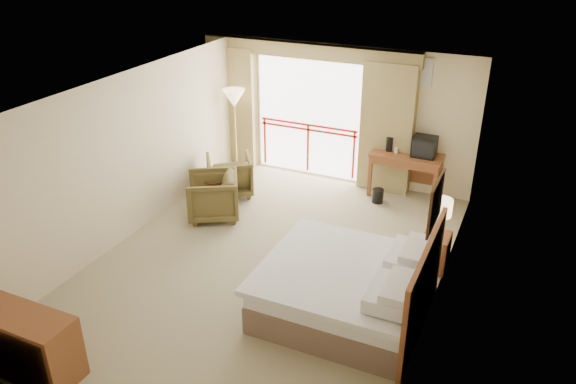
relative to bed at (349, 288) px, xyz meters
The scene contains 29 objects.
floor 1.66m from the bed, 158.15° to the left, with size 7.00×7.00×0.00m, color gray.
ceiling 2.83m from the bed, 158.15° to the left, with size 7.00×7.00×0.00m, color white.
wall_back 4.47m from the bed, 110.05° to the left, with size 5.00×5.00×0.00m, color beige.
wall_front 3.41m from the bed, 117.29° to the right, with size 5.00×5.00×0.00m, color beige.
wall_left 4.16m from the bed, behind, with size 7.00×7.00×0.00m, color beige.
wall_right 1.52m from the bed, 30.87° to the left, with size 7.00×7.00×0.00m, color beige.
balcony_door 4.75m from the bed, 119.37° to the left, with size 2.40×2.40×0.00m, color white.
balcony_railing 4.68m from the bed, 119.49° to the left, with size 2.09×0.03×1.02m.
curtain_left 5.65m from the bed, 134.97° to the left, with size 1.00×0.26×2.50m, color olive.
curtain_right 4.10m from the bed, 99.29° to the left, with size 1.00×0.26×2.50m, color olive.
valance 5.08m from the bed, 119.98° to the left, with size 4.40×0.22×0.28m, color olive.
hvac_vent 4.53m from the bed, 92.76° to the left, with size 0.50×0.04×0.50m, color silver.
bed is the anchor object (origin of this frame).
headboard 1.00m from the bed, ahead, with size 0.06×2.10×1.30m, color brown.
framed_art 1.77m from the bed, ahead, with size 0.04×0.72×0.60m.
nightstand 1.77m from the bed, 61.78° to the left, with size 0.39×0.47×0.56m, color brown.
table_lamp 1.91m from the bed, 62.53° to the left, with size 0.32×0.32×0.56m.
phone 1.63m from the bed, 60.83° to the left, with size 0.16×0.13×0.07m, color black.
desk 3.89m from the bed, 92.88° to the left, with size 1.32×0.64×0.87m.
tv 3.87m from the bed, 88.42° to the left, with size 0.42×0.34×0.39m.
coffee_maker 3.91m from the bed, 98.12° to the left, with size 0.13×0.13×0.27m, color black.
cup 3.83m from the bed, 95.98° to the left, with size 0.07×0.07×0.10m, color white.
wastebasket 3.39m from the bed, 99.63° to the left, with size 0.21×0.21×0.27m, color black.
armchair_far 4.16m from the bed, 142.37° to the left, with size 0.82×0.84×0.76m, color #4B3F1D.
armchair_near 3.47m from the bed, 152.81° to the left, with size 0.86×0.88×0.80m, color #4B3F1D.
side_table 3.87m from the bed, 148.46° to the left, with size 0.47×0.47×0.51m.
book 3.87m from the bed, 148.46° to the left, with size 0.15×0.20×0.02m, color white.
floor_lamp 5.22m from the bed, 136.31° to the left, with size 0.45×0.45×1.76m.
dresser 3.96m from the bed, 138.78° to the right, with size 1.22×0.52×0.81m.
Camera 1 is at (3.32, -6.52, 4.78)m, focal length 35.00 mm.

